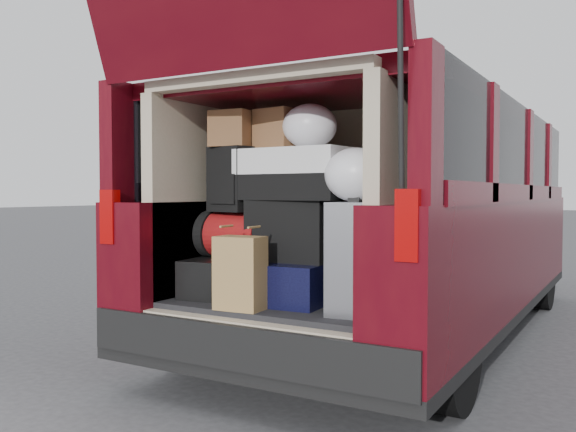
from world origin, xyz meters
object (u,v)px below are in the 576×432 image
at_px(kraft_bag, 240,273).
at_px(red_duffel, 237,235).
at_px(black_hardshell, 230,277).
at_px(silver_roller, 358,257).
at_px(twotone_duffel, 295,174).
at_px(backpack, 232,179).
at_px(black_soft_case, 293,230).
at_px(navy_hardshell, 295,282).

xyz_separation_m(kraft_bag, red_duffel, (-0.27, 0.35, 0.17)).
bearing_deg(black_hardshell, silver_roller, -14.38).
xyz_separation_m(silver_roller, twotone_duffel, (-0.44, 0.13, 0.43)).
bearing_deg(backpack, kraft_bag, -37.42).
xyz_separation_m(backpack, twotone_duffel, (0.40, 0.04, 0.02)).
bearing_deg(red_duffel, kraft_bag, -48.40).
bearing_deg(twotone_duffel, black_soft_case, -151.86).
bearing_deg(navy_hardshell, backpack, 179.30).
distance_m(black_hardshell, black_soft_case, 0.50).
xyz_separation_m(black_soft_case, backpack, (-0.39, -0.04, 0.29)).
relative_size(navy_hardshell, red_duffel, 1.23).
distance_m(navy_hardshell, kraft_bag, 0.37).
xyz_separation_m(navy_hardshell, silver_roller, (0.42, -0.10, 0.17)).
relative_size(black_hardshell, black_soft_case, 1.17).
distance_m(black_hardshell, navy_hardshell, 0.44).
bearing_deg(black_hardshell, backpack, -40.94).
height_order(red_duffel, backpack, backpack).
distance_m(silver_roller, backpack, 0.93).
bearing_deg(kraft_bag, black_soft_case, 68.89).
bearing_deg(silver_roller, red_duffel, 164.35).
xyz_separation_m(black_hardshell, black_soft_case, (0.41, 0.02, 0.28)).
xyz_separation_m(black_hardshell, silver_roller, (0.86, -0.10, 0.17)).
height_order(black_soft_case, backpack, backpack).
bearing_deg(red_duffel, backpack, -98.92).
relative_size(black_hardshell, backpack, 1.46).
height_order(kraft_bag, twotone_duffel, twotone_duffel).
bearing_deg(silver_roller, backpack, 166.89).
distance_m(red_duffel, twotone_duffel, 0.52).
distance_m(backpack, twotone_duffel, 0.40).
distance_m(red_duffel, backpack, 0.33).
relative_size(kraft_bag, backpack, 1.01).
bearing_deg(twotone_duffel, navy_hardshell, -61.52).
bearing_deg(backpack, silver_roller, 5.38).
relative_size(black_hardshell, silver_roller, 0.99).
height_order(red_duffel, black_soft_case, black_soft_case).
xyz_separation_m(black_hardshell, backpack, (0.03, -0.02, 0.57)).
bearing_deg(red_duffel, twotone_duffel, 5.45).
xyz_separation_m(navy_hardshell, kraft_bag, (-0.13, -0.33, 0.08)).
bearing_deg(silver_roller, black_hardshell, 165.93).
relative_size(silver_roller, red_duffel, 1.33).
height_order(kraft_bag, red_duffel, red_duffel).
bearing_deg(red_duffel, black_hardshell, -147.05).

